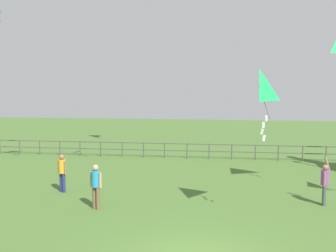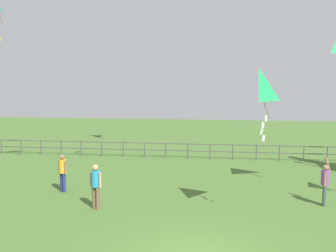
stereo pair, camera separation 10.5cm
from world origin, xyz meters
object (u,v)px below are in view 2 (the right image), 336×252
(person_2, at_px, (325,182))
(kite_3, at_px, (259,88))
(person_1, at_px, (62,170))
(person_3, at_px, (96,184))

(person_2, height_order, kite_3, kite_3)
(person_1, relative_size, person_2, 0.88)
(person_2, xyz_separation_m, kite_3, (-2.75, -2.03, 3.57))
(person_2, distance_m, person_3, 8.68)
(person_2, bearing_deg, person_1, 177.72)
(person_2, relative_size, person_3, 1.10)
(person_3, relative_size, kite_3, 0.72)
(person_1, relative_size, person_3, 0.97)
(person_1, relative_size, kite_3, 0.70)
(person_3, bearing_deg, kite_3, -4.51)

